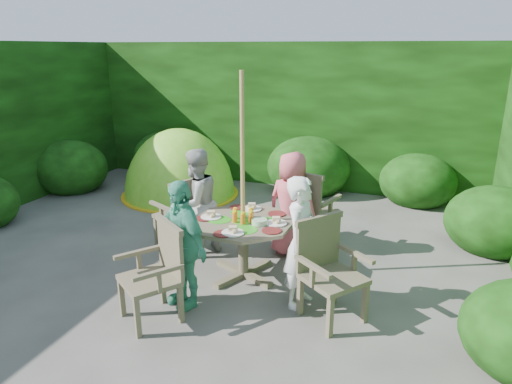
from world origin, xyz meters
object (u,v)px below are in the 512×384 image
(garden_chair_back, at_px, (308,208))
(garden_chair_front, at_px, (157,271))
(patio_table, at_px, (243,230))
(garden_chair_left, at_px, (181,212))
(child_front, at_px, (182,244))
(garden_chair_right, at_px, (328,268))
(dome_tent, at_px, (180,194))
(child_right, at_px, (302,242))
(child_left, at_px, (196,203))
(child_back, at_px, (292,204))
(parasol_pole, at_px, (243,180))

(garden_chair_back, distance_m, garden_chair_front, 2.20)
(patio_table, distance_m, garden_chair_back, 1.09)
(garden_chair_left, xyz_separation_m, child_front, (0.67, -1.18, 0.17))
(garden_chair_right, relative_size, dome_tent, 0.40)
(garden_chair_right, relative_size, child_right, 0.70)
(child_left, distance_m, child_back, 1.13)
(garden_chair_front, bearing_deg, child_back, 101.59)
(garden_chair_back, distance_m, dome_tent, 2.93)
(garden_chair_left, relative_size, child_front, 0.69)
(child_front, bearing_deg, parasol_pole, 96.04)
(child_back, bearing_deg, child_right, 120.61)
(dome_tent, bearing_deg, child_right, -32.64)
(garden_chair_back, bearing_deg, patio_table, 81.56)
(child_left, distance_m, dome_tent, 2.50)
(parasol_pole, relative_size, child_front, 1.74)
(garden_chair_right, bearing_deg, child_left, 103.67)
(parasol_pole, bearing_deg, child_back, 65.59)
(garden_chair_right, distance_m, child_right, 0.34)
(parasol_pole, height_order, child_left, parasol_pole)
(child_back, relative_size, dome_tent, 0.56)
(garden_chair_left, bearing_deg, patio_table, 90.87)
(child_left, bearing_deg, garden_chair_back, 141.22)
(garden_chair_front, relative_size, child_back, 0.69)
(child_right, height_order, child_left, child_left)
(dome_tent, bearing_deg, garden_chair_left, -49.16)
(patio_table, bearing_deg, child_front, -114.68)
(garden_chair_right, bearing_deg, parasol_pole, 104.06)
(parasol_pole, height_order, dome_tent, parasol_pole)
(garden_chair_back, bearing_deg, child_front, 81.63)
(parasol_pole, height_order, child_right, parasol_pole)
(garden_chair_front, bearing_deg, child_right, 65.72)
(garden_chair_front, xyz_separation_m, child_right, (1.17, 0.68, 0.18))
(parasol_pole, xyz_separation_m, dome_tent, (-2.09, 2.32, -1.10))
(child_front, bearing_deg, garden_chair_right, 42.64)
(child_front, bearing_deg, patio_table, 95.76)
(parasol_pole, xyz_separation_m, child_left, (-0.73, 0.33, -0.45))
(patio_table, distance_m, garden_chair_front, 1.11)
(patio_table, relative_size, garden_chair_back, 1.53)
(patio_table, bearing_deg, dome_tent, 132.07)
(garden_chair_back, xyz_separation_m, child_back, (-0.13, -0.26, 0.12))
(garden_chair_right, xyz_separation_m, child_right, (-0.28, 0.11, 0.16))
(garden_chair_right, xyz_separation_m, garden_chair_left, (-2.02, 0.89, -0.02))
(patio_table, distance_m, parasol_pole, 0.55)
(patio_table, xyz_separation_m, child_right, (0.72, -0.33, 0.10))
(garden_chair_left, relative_size, garden_chair_back, 0.90)
(garden_chair_right, bearing_deg, garden_chair_left, 103.62)
(garden_chair_right, relative_size, garden_chair_back, 0.94)
(garden_chair_right, distance_m, dome_tent, 4.18)
(child_back, bearing_deg, dome_tent, -23.32)
(garden_chair_left, bearing_deg, child_left, 90.97)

